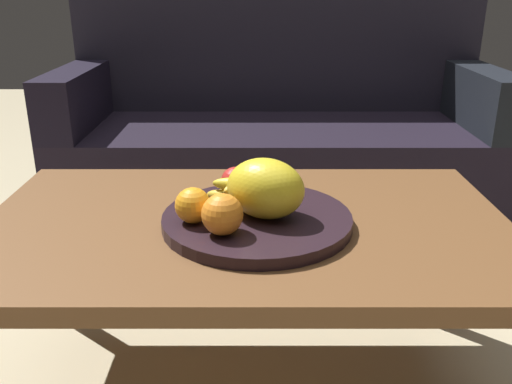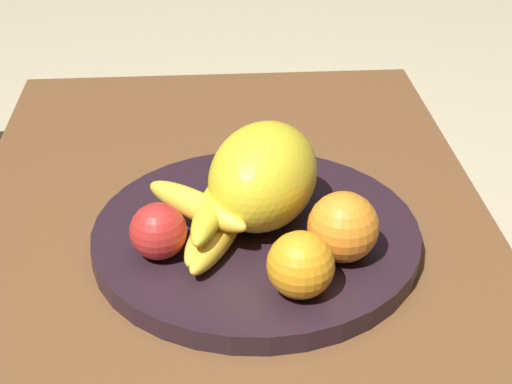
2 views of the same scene
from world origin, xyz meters
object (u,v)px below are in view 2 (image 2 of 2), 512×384
Objects in this scene: apple_front at (158,231)px; banana_bunch at (209,220)px; coffee_table at (233,288)px; melon_large_front at (263,176)px; orange_left at (301,265)px; orange_front at (343,227)px; fruit_bowl at (256,236)px.

banana_bunch is (0.02, -0.06, -0.00)m from apple_front.
melon_large_front reaches higher than coffee_table.
apple_front is (0.08, 0.15, -0.00)m from orange_left.
orange_front reaches higher than banana_bunch.
apple_front is (-0.02, 0.08, 0.10)m from coffee_table.
melon_large_front is 2.25× the size of orange_left.
fruit_bowl is at bearing -52.16° from coffee_table.
fruit_bowl is at bearing -65.43° from banana_bunch.
apple_front is at bearing 85.17° from orange_front.
apple_front is at bearing 113.24° from fruit_bowl.
fruit_bowl is at bearing 16.51° from orange_left.
orange_front is at bearing -125.48° from fruit_bowl.
banana_bunch is (-0.03, 0.06, 0.04)m from fruit_bowl.
banana_bunch is (0.10, 0.09, -0.01)m from orange_left.
fruit_bowl is 0.08m from melon_large_front.
orange_left is (-0.13, -0.04, 0.05)m from fruit_bowl.
melon_large_front is at bearing -44.86° from coffee_table.
fruit_bowl is 0.14m from orange_left.
banana_bunch reaches higher than fruit_bowl.
apple_front reaches higher than banana_bunch.
banana_bunch is at bearing 122.78° from melon_large_front.
melon_large_front is at bearing -57.22° from banana_bunch.
orange_left reaches higher than coffee_table.
fruit_bowl is 6.04× the size of apple_front.
banana_bunch reaches higher than coffee_table.
orange_left is 1.11× the size of apple_front.
apple_front is at bearing 62.41° from orange_left.
melon_large_front is (0.02, -0.01, 0.07)m from fruit_bowl.
coffee_table is 6.91× the size of melon_large_front.
orange_front is (-0.08, -0.08, -0.02)m from melon_large_front.
fruit_bowl is 2.42× the size of melon_large_front.
melon_large_front is 2.03× the size of orange_front.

